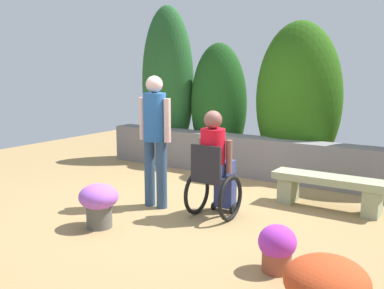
{
  "coord_description": "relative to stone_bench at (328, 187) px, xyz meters",
  "views": [
    {
      "loc": [
        3.19,
        -4.78,
        1.85
      ],
      "look_at": [
        0.02,
        0.04,
        0.85
      ],
      "focal_mm": 42.26,
      "sensor_mm": 36.0,
      "label": 1
    }
  ],
  "objects": [
    {
      "name": "ground_plane",
      "position": [
        -1.54,
        -0.98,
        -0.29
      ],
      "size": [
        11.84,
        11.84,
        0.0
      ],
      "primitive_type": "plane",
      "color": "#97794C"
    },
    {
      "name": "stone_retaining_wall",
      "position": [
        -1.54,
        1.07,
        0.04
      ],
      "size": [
        5.95,
        0.41,
        0.68
      ],
      "primitive_type": "cube",
      "color": "slate",
      "rests_on": "ground"
    },
    {
      "name": "hedge_backdrop",
      "position": [
        -1.53,
        1.59,
        1.03
      ],
      "size": [
        5.71,
        1.03,
        3.01
      ],
      "color": "#235625",
      "rests_on": "ground"
    },
    {
      "name": "stone_bench",
      "position": [
        0.0,
        0.0,
        0.0
      ],
      "size": [
        1.46,
        0.37,
        0.44
      ],
      "rotation": [
        0.0,
        0.0,
        0.08
      ],
      "color": "gray",
      "rests_on": "ground"
    },
    {
      "name": "person_in_wheelchair",
      "position": [
        -1.09,
        -1.08,
        0.33
      ],
      "size": [
        0.53,
        0.66,
        1.33
      ],
      "rotation": [
        0.0,
        0.0,
        -0.12
      ],
      "color": "black",
      "rests_on": "ground"
    },
    {
      "name": "person_standing_companion",
      "position": [
        -1.95,
        -1.17,
        0.71
      ],
      "size": [
        0.49,
        0.3,
        1.73
      ],
      "rotation": [
        0.0,
        0.0,
        -0.22
      ],
      "color": "navy",
      "rests_on": "ground"
    },
    {
      "name": "flower_pot_purple_near",
      "position": [
        0.77,
        -2.62,
        -0.03
      ],
      "size": [
        0.64,
        0.64,
        0.47
      ],
      "color": "#984D36",
      "rests_on": "ground"
    },
    {
      "name": "flower_pot_terracotta_by_wall",
      "position": [
        0.16,
        -2.09,
        -0.06
      ],
      "size": [
        0.35,
        0.35,
        0.44
      ],
      "color": "#984933",
      "rests_on": "ground"
    },
    {
      "name": "flower_pot_red_accent",
      "position": [
        -2.01,
        -2.15,
        0.01
      ],
      "size": [
        0.46,
        0.46,
        0.52
      ],
      "color": "#53534D",
      "rests_on": "ground"
    }
  ]
}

